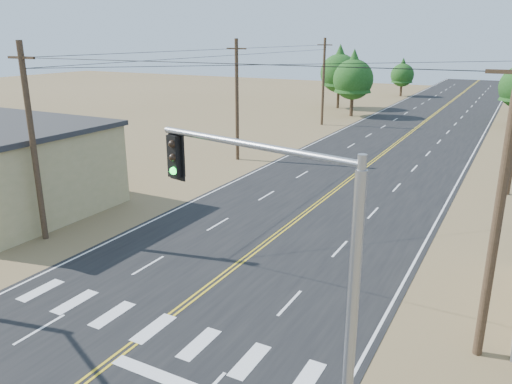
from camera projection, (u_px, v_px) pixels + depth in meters
The scene contains 9 objects.
road at pixel (347, 181), 36.59m from camera, with size 15.00×200.00×0.02m, color black.
utility_pole_left_near at pixel (33, 143), 24.69m from camera, with size 1.80×0.30×10.00m.
utility_pole_left_mid at pixel (237, 100), 41.50m from camera, with size 1.80×0.30×10.00m.
utility_pole_left_far at pixel (323, 81), 58.30m from camera, with size 1.80×0.30×10.00m.
utility_pole_right_near at pixel (499, 209), 15.19m from camera, with size 1.80×0.30×10.00m.
signal_mast_right at pixel (290, 249), 11.88m from camera, with size 6.10×1.56×7.90m.
tree_left_near at pixel (353, 75), 64.79m from camera, with size 5.20×5.20×8.66m.
tree_left_mid at pixel (339, 69), 71.98m from camera, with size 5.48×5.48×9.14m.
tree_left_far at pixel (402, 73), 87.04m from camera, with size 3.98×3.98×6.64m.
Camera 1 is at (10.77, -4.14, 10.17)m, focal length 35.00 mm.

